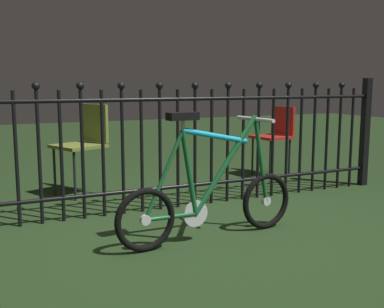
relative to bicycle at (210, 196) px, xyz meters
The scene contains 5 objects.
ground_plane 0.30m from the bicycle, 117.36° to the left, with size 20.00×20.00×0.00m, color #1F3418.
iron_fence 0.90m from the bicycle, 94.39° to the left, with size 4.57×0.07×1.10m.
bicycle is the anchor object (origin of this frame).
chair_red 2.41m from the bicycle, 44.42° to the left, with size 0.42×0.42×0.79m.
chair_olive 1.78m from the bicycle, 104.91° to the left, with size 0.53×0.53×0.85m.
Camera 1 is at (-1.41, -2.75, 1.06)m, focal length 43.93 mm.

